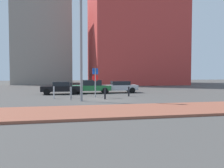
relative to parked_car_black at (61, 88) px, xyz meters
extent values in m
plane|color=#4C4947|center=(3.41, -6.04, -0.70)|extent=(120.00, 120.00, 0.00)
cube|color=#93513D|center=(3.41, -12.48, -0.63)|extent=(40.00, 4.44, 0.14)
cube|color=black|center=(-0.02, 0.00, -0.10)|extent=(4.08, 1.78, 0.56)
cube|color=black|center=(0.06, 0.00, 0.41)|extent=(1.75, 1.62, 0.45)
cylinder|color=black|center=(-1.41, -0.86, -0.38)|extent=(0.64, 0.22, 0.64)
cylinder|color=black|center=(-1.39, 0.89, -0.38)|extent=(0.64, 0.22, 0.64)
cylinder|color=black|center=(1.36, -0.88, -0.38)|extent=(0.64, 0.22, 0.64)
cylinder|color=black|center=(1.37, 0.86, -0.38)|extent=(0.64, 0.22, 0.64)
cube|color=#237238|center=(3.33, 0.49, -0.09)|extent=(4.40, 1.91, 0.58)
cube|color=black|center=(3.44, 0.49, 0.50)|extent=(2.10, 1.68, 0.59)
cylinder|color=black|center=(1.82, -0.33, -0.38)|extent=(0.65, 0.24, 0.64)
cylinder|color=black|center=(1.89, 1.42, -0.38)|extent=(0.65, 0.24, 0.64)
cylinder|color=black|center=(4.77, -0.44, -0.38)|extent=(0.65, 0.24, 0.64)
cylinder|color=black|center=(4.83, 1.31, -0.38)|extent=(0.65, 0.24, 0.64)
cube|color=#B7BABF|center=(6.44, 0.60, -0.09)|extent=(4.53, 1.77, 0.58)
cube|color=black|center=(6.75, 0.59, 0.43)|extent=(2.10, 1.59, 0.46)
cylinder|color=black|center=(4.90, -0.22, -0.38)|extent=(0.64, 0.23, 0.64)
cylinder|color=black|center=(4.93, 1.47, -0.38)|extent=(0.64, 0.23, 0.64)
cylinder|color=black|center=(7.96, -0.28, -0.38)|extent=(0.64, 0.23, 0.64)
cylinder|color=black|center=(7.99, 1.41, -0.38)|extent=(0.64, 0.23, 0.64)
cylinder|color=gray|center=(3.23, -4.07, 0.67)|extent=(0.10, 0.10, 2.74)
cube|color=#1447B7|center=(3.23, -4.07, 1.74)|extent=(0.54, 0.16, 0.55)
cylinder|color=red|center=(3.23, -4.07, 1.11)|extent=(0.59, 0.17, 0.60)
cylinder|color=#4C4C51|center=(0.95, -5.87, -0.10)|extent=(0.08, 0.08, 1.19)
cube|color=black|center=(0.95, -5.87, 0.63)|extent=(0.18, 0.14, 0.28)
cylinder|color=gray|center=(1.76, -6.86, 3.32)|extent=(0.20, 0.20, 8.03)
cylinder|color=#B7B7BC|center=(0.99, -4.34, -0.18)|extent=(0.16, 0.16, 1.03)
cylinder|color=black|center=(3.85, -5.82, -0.19)|extent=(0.15, 0.15, 1.02)
cylinder|color=black|center=(6.53, -3.82, -0.23)|extent=(0.15, 0.15, 0.94)
cylinder|color=#B7B7BC|center=(-0.50, -4.48, -0.15)|extent=(0.12, 0.12, 1.09)
cube|color=#BF3833|center=(15.06, 23.54, 13.27)|extent=(18.16, 17.73, 27.94)
cube|color=gray|center=(-4.16, 28.00, 7.98)|extent=(12.06, 11.39, 17.36)
camera|label=1|loc=(0.56, -25.05, 1.48)|focal=36.44mm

